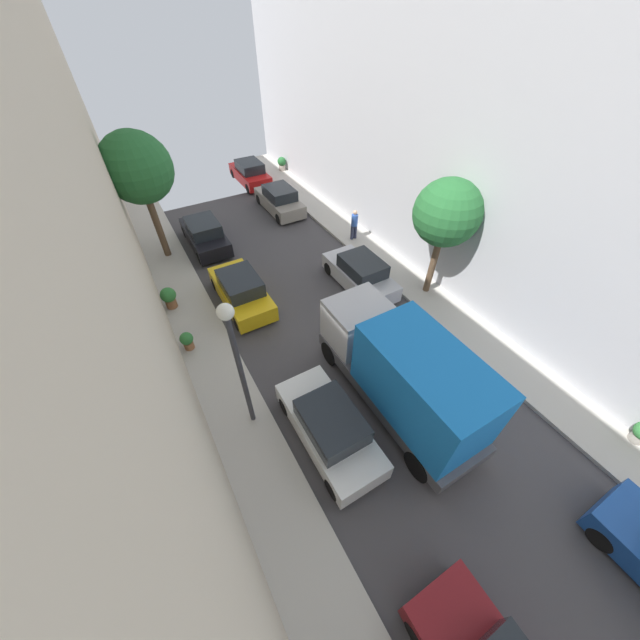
# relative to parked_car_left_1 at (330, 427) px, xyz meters

# --- Properties ---
(ground) EXTENTS (32.00, 32.00, 0.00)m
(ground) POSITION_rel_parked_car_left_1_xyz_m (2.70, 2.84, -0.72)
(ground) COLOR #423F42
(sidewalk_left) EXTENTS (2.00, 44.00, 0.15)m
(sidewalk_left) POSITION_rel_parked_car_left_1_xyz_m (-2.30, 2.84, -0.64)
(sidewalk_left) COLOR #B7B2A8
(sidewalk_left) RESTS_ON ground
(sidewalk_right) EXTENTS (2.00, 44.00, 0.15)m
(sidewalk_right) POSITION_rel_parked_car_left_1_xyz_m (7.70, 2.84, -0.64)
(sidewalk_right) COLOR #B7B2A8
(sidewalk_right) RESTS_ON ground
(building_right) EXTENTS (6.00, 44.00, 14.57)m
(building_right) POSITION_rel_parked_car_left_1_xyz_m (11.70, 2.84, 6.56)
(building_right) COLOR #B2B2B7
(building_right) RESTS_ON ground
(parked_car_left_1) EXTENTS (1.78, 4.20, 1.57)m
(parked_car_left_1) POSITION_rel_parked_car_left_1_xyz_m (0.00, 0.00, 0.00)
(parked_car_left_1) COLOR white
(parked_car_left_1) RESTS_ON ground
(parked_car_left_2) EXTENTS (1.78, 4.20, 1.57)m
(parked_car_left_2) POSITION_rel_parked_car_left_1_xyz_m (0.00, 7.73, 0.00)
(parked_car_left_2) COLOR gold
(parked_car_left_2) RESTS_ON ground
(parked_car_left_3) EXTENTS (1.78, 4.20, 1.57)m
(parked_car_left_3) POSITION_rel_parked_car_left_1_xyz_m (0.00, 13.37, 0.00)
(parked_car_left_3) COLOR black
(parked_car_left_3) RESTS_ON ground
(parked_car_right_2) EXTENTS (1.78, 4.20, 1.57)m
(parked_car_right_2) POSITION_rel_parked_car_left_1_xyz_m (5.40, 6.08, 0.00)
(parked_car_right_2) COLOR silver
(parked_car_right_2) RESTS_ON ground
(parked_car_right_3) EXTENTS (1.78, 4.20, 1.57)m
(parked_car_right_3) POSITION_rel_parked_car_left_1_xyz_m (5.40, 15.14, 0.00)
(parked_car_right_3) COLOR gray
(parked_car_right_3) RESTS_ON ground
(parked_car_right_4) EXTENTS (1.78, 4.20, 1.57)m
(parked_car_right_4) POSITION_rel_parked_car_left_1_xyz_m (5.40, 20.21, 0.00)
(parked_car_right_4) COLOR red
(parked_car_right_4) RESTS_ON ground
(delivery_truck) EXTENTS (2.26, 6.60, 3.38)m
(delivery_truck) POSITION_rel_parked_car_left_1_xyz_m (2.70, -0.05, 1.07)
(delivery_truck) COLOR #4C4C51
(delivery_truck) RESTS_ON ground
(pedestrian) EXTENTS (0.40, 0.36, 1.72)m
(pedestrian) POSITION_rel_parked_car_left_1_xyz_m (7.47, 9.69, 0.35)
(pedestrian) COLOR #2D334C
(pedestrian) RESTS_ON sidewalk_right
(street_tree_0) EXTENTS (3.16, 3.16, 6.16)m
(street_tree_0) POSITION_rel_parked_car_left_1_xyz_m (-2.16, 13.34, 3.98)
(street_tree_0) COLOR brown
(street_tree_0) RESTS_ON sidewalk_left
(street_tree_1) EXTENTS (2.73, 2.73, 5.32)m
(street_tree_1) POSITION_rel_parked_car_left_1_xyz_m (7.87, 4.07, 3.36)
(street_tree_1) COLOR brown
(street_tree_1) RESTS_ON sidewalk_right
(potted_plant_0) EXTENTS (0.67, 0.67, 1.02)m
(potted_plant_0) POSITION_rel_parked_car_left_1_xyz_m (-2.94, 8.93, 0.00)
(potted_plant_0) COLOR brown
(potted_plant_0) RESTS_ON sidewalk_left
(potted_plant_4) EXTENTS (0.51, 0.51, 0.80)m
(potted_plant_4) POSITION_rel_parked_car_left_1_xyz_m (-2.92, 6.05, -0.13)
(potted_plant_4) COLOR brown
(potted_plant_4) RESTS_ON sidewalk_left
(potted_plant_5) EXTENTS (0.65, 0.65, 0.98)m
(potted_plant_5) POSITION_rel_parked_car_left_1_xyz_m (8.33, 20.97, -0.04)
(potted_plant_5) COLOR #B2A899
(potted_plant_5) RESTS_ON sidewalk_right
(lamp_post) EXTENTS (0.44, 0.44, 5.14)m
(lamp_post) POSITION_rel_parked_car_left_1_xyz_m (-1.90, 1.82, 2.84)
(lamp_post) COLOR #333338
(lamp_post) RESTS_ON sidewalk_left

